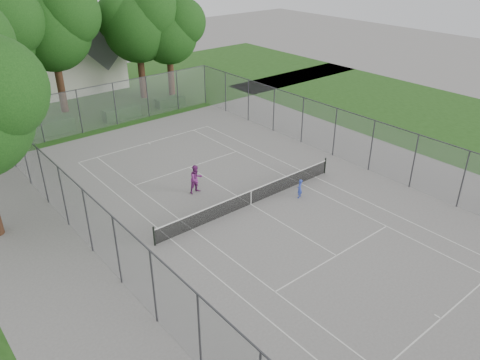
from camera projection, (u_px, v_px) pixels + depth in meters
ground at (251, 204)px, 27.17m from camera, size 120.00×120.00×0.00m
grass_far at (75, 99)px, 44.96m from camera, size 60.00×20.00×0.00m
grass_right at (448, 121)px, 39.59m from camera, size 16.00×40.00×0.00m
court_markings at (251, 204)px, 27.16m from camera, size 11.03×23.83×0.01m
tennis_net at (251, 197)px, 26.93m from camera, size 12.87×0.10×1.10m
perimeter_fence at (251, 177)px, 26.33m from camera, size 18.08×34.08×3.52m
tree_far_midleft at (51, 24)px, 38.25m from camera, size 7.55×6.90×10.86m
tree_far_midright at (138, 22)px, 42.17m from camera, size 7.06×6.45×10.15m
tree_far_right at (169, 29)px, 43.25m from camera, size 6.31×5.76×9.07m
hedge_left at (46, 128)px, 36.61m from camera, size 4.31×1.29×1.08m
hedge_mid at (122, 113)px, 39.81m from camera, size 3.20×0.91×1.01m
hedge_right at (170, 102)px, 42.86m from camera, size 2.70×0.99×0.81m
house at (72, 47)px, 46.26m from camera, size 8.28×6.41×10.30m
girl_player at (300, 189)px, 27.63m from camera, size 0.51×0.44×1.19m
woman_player at (196, 179)px, 28.07m from camera, size 0.90×0.72×1.79m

